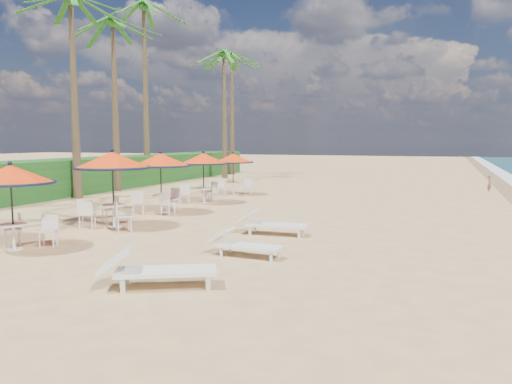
# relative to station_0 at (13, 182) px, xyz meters

# --- Properties ---
(ground) EXTENTS (160.00, 160.00, 0.00)m
(ground) POSITION_rel_station_0_xyz_m (5.26, -0.13, -1.73)
(ground) COLOR tan
(ground) RESTS_ON ground
(scrub_hedge) EXTENTS (3.00, 40.00, 1.80)m
(scrub_hedge) POSITION_rel_station_0_xyz_m (-8.24, 10.87, -0.83)
(scrub_hedge) COLOR #194716
(scrub_hedge) RESTS_ON ground
(station_0) EXTENTS (2.17, 2.17, 2.27)m
(station_0) POSITION_rel_station_0_xyz_m (0.00, 0.00, 0.00)
(station_0) COLOR black
(station_0) RESTS_ON ground
(station_1) EXTENTS (2.43, 2.43, 2.53)m
(station_1) POSITION_rel_station_0_xyz_m (0.32, 3.56, 0.12)
(station_1) COLOR black
(station_1) RESTS_ON ground
(station_2) EXTENTS (2.30, 2.30, 2.40)m
(station_2) POSITION_rel_station_0_xyz_m (0.09, 6.83, 0.02)
(station_2) COLOR black
(station_2) RESTS_ON ground
(station_3) EXTENTS (2.23, 2.33, 2.32)m
(station_3) POSITION_rel_station_0_xyz_m (0.18, 10.23, -0.03)
(station_3) COLOR black
(station_3) RESTS_ON ground
(station_4) EXTENTS (2.11, 2.11, 2.20)m
(station_4) POSITION_rel_station_0_xyz_m (0.09, 13.76, -0.05)
(station_4) COLOR black
(station_4) RESTS_ON ground
(lounger_near) EXTENTS (2.27, 1.65, 0.79)m
(lounger_near) POSITION_rel_station_0_xyz_m (5.16, -1.62, -1.36)
(lounger_near) COLOR white
(lounger_near) RESTS_ON ground
(lounger_mid) EXTENTS (1.86, 0.68, 0.66)m
(lounger_mid) POSITION_rel_station_0_xyz_m (5.74, 1.36, -1.42)
(lounger_mid) COLOR white
(lounger_mid) RESTS_ON ground
(lounger_far) EXTENTS (2.13, 0.83, 0.75)m
(lounger_far) POSITION_rel_station_0_xyz_m (5.41, 4.20, -1.38)
(lounger_far) COLOR white
(lounger_far) RESTS_ON ground
(palm_3) EXTENTS (5.00, 5.00, 9.52)m
(palm_3) POSITION_rel_station_0_xyz_m (-6.27, 9.63, 6.97)
(palm_3) COLOR brown
(palm_3) RESTS_ON ground
(palm_4) EXTENTS (5.00, 5.00, 9.30)m
(palm_4) POSITION_rel_station_0_xyz_m (-6.72, 13.33, 6.77)
(palm_4) COLOR brown
(palm_4) RESTS_ON ground
(palm_5) EXTENTS (5.00, 5.00, 11.37)m
(palm_5) POSITION_rel_station_0_xyz_m (-7.87, 18.06, 8.70)
(palm_5) COLOR brown
(palm_5) RESTS_ON ground
(palm_6) EXTENTS (5.00, 5.00, 9.14)m
(palm_6) POSITION_rel_station_0_xyz_m (-4.98, 23.80, 6.61)
(palm_6) COLOR brown
(palm_6) RESTS_ON ground
(palm_7) EXTENTS (5.00, 5.00, 9.80)m
(palm_7) POSITION_rel_station_0_xyz_m (-6.11, 27.75, 7.23)
(palm_7) COLOR brown
(palm_7) RESTS_ON ground
(person) EXTENTS (0.25, 0.37, 0.98)m
(person) POSITION_rel_station_0_xyz_m (12.44, 19.75, -1.24)
(person) COLOR #945E4B
(person) RESTS_ON ground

